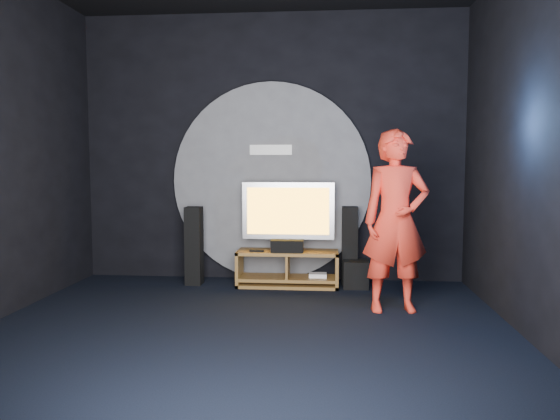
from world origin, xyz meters
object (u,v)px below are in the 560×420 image
Objects in this scene: tower_speaker_left at (194,246)px; subwoofer at (356,274)px; tower_speaker_right at (350,246)px; player at (396,221)px; tv at (288,213)px; media_console at (288,271)px.

tower_speaker_left is 2.91× the size of subwoofer.
subwoofer is at bearing -71.14° from tower_speaker_right.
tower_speaker_left is at bearing 179.74° from subwoofer.
player is (0.35, -1.04, 0.78)m from subwoofer.
player is at bearing -23.53° from tower_speaker_left.
tv is 0.61× the size of player.
tv is at bearing -170.95° from tower_speaker_right.
tv is at bearing 3.40° from tower_speaker_left.
tower_speaker_left is 1.99m from tower_speaker_right.
tv is 1.16× the size of tower_speaker_left.
media_console is 0.84m from subwoofer.
tv reaches higher than tower_speaker_left.
tower_speaker_right reaches higher than subwoofer.
tower_speaker_left is 0.52× the size of player.
media_console is at bearing 0.19° from tower_speaker_left.
tower_speaker_left is at bearing -176.60° from tv.
subwoofer is at bearing 100.44° from player.
tower_speaker_left is 2.07m from subwoofer.
player reaches higher than tv.
player is (2.40, -1.05, 0.45)m from tower_speaker_left.
subwoofer is (0.07, -0.20, -0.33)m from tower_speaker_right.
tv is (-0.01, 0.07, 0.72)m from media_console.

